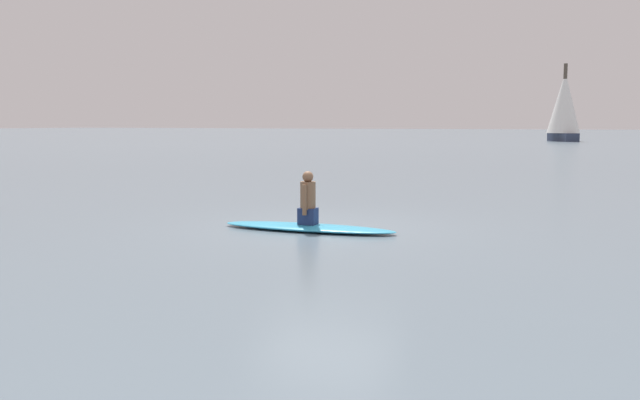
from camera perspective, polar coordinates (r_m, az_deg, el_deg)
ground_plane at (r=12.08m, az=0.51°, el=-2.37°), size 400.00×400.00×0.00m
surfboard at (r=11.75m, az=-1.03°, el=-2.35°), size 3.24×0.97×0.11m
person_paddler at (r=11.69m, az=-1.04°, el=-0.03°), size 0.33×0.41×0.93m
sailboat_near_right at (r=74.02m, az=20.08°, el=7.60°), size 4.47×4.80×7.94m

